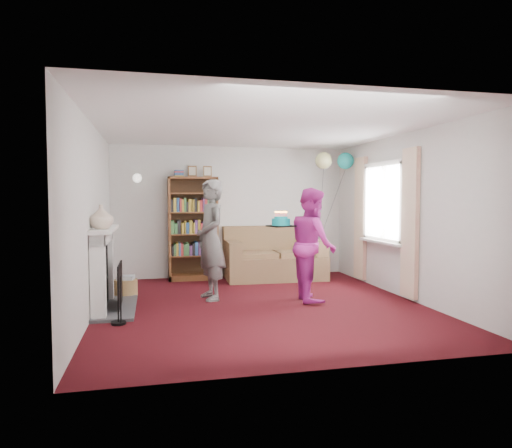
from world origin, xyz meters
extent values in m
plane|color=black|center=(0.00, 0.00, 0.00)|extent=(5.00, 5.00, 0.00)
cube|color=silver|center=(0.00, 2.51, 1.25)|extent=(4.50, 0.02, 2.50)
cube|color=silver|center=(-2.26, 0.00, 1.25)|extent=(0.02, 5.00, 2.50)
cube|color=silver|center=(2.26, 0.00, 1.25)|extent=(0.02, 5.00, 2.50)
cube|color=white|center=(0.00, 0.00, 2.50)|extent=(4.50, 5.00, 0.01)
cube|color=#3F3F42|center=(-2.00, 0.20, 0.02)|extent=(0.55, 1.40, 0.04)
cube|color=white|center=(-2.15, -0.35, 0.53)|extent=(0.18, 0.14, 1.06)
cube|color=white|center=(-2.15, 0.75, 0.53)|extent=(0.18, 0.14, 1.06)
cube|color=white|center=(-2.15, 0.20, 1.00)|extent=(0.18, 1.24, 0.16)
cube|color=white|center=(-2.12, 0.20, 1.10)|extent=(0.28, 1.35, 0.05)
cube|color=black|center=(-2.17, 0.20, 0.48)|extent=(0.10, 0.80, 0.86)
cube|color=black|center=(-1.93, 0.20, 0.33)|extent=(0.02, 0.70, 0.60)
cylinder|color=black|center=(-1.90, -0.58, 0.32)|extent=(0.18, 0.18, 0.64)
cylinder|color=black|center=(-1.87, 1.00, 0.13)|extent=(0.26, 0.26, 0.26)
cube|color=white|center=(2.21, 0.60, 2.08)|extent=(0.08, 1.30, 0.08)
cube|color=white|center=(2.21, 0.60, 0.82)|extent=(0.08, 1.30, 0.08)
cube|color=white|center=(2.24, 0.60, 1.45)|extent=(0.01, 1.15, 1.20)
cube|color=white|center=(2.18, 0.60, 0.79)|extent=(0.14, 1.32, 0.04)
cube|color=beige|center=(2.20, -0.22, 1.15)|extent=(0.07, 0.38, 2.20)
cube|color=beige|center=(2.20, 1.42, 1.15)|extent=(0.07, 0.38, 2.20)
cylinder|color=gold|center=(-1.75, 2.45, 1.90)|extent=(0.04, 0.12, 0.04)
sphere|color=white|center=(-1.75, 2.36, 1.88)|extent=(0.16, 0.16, 0.16)
cube|color=#472B14|center=(-0.76, 2.46, 0.95)|extent=(0.90, 0.04, 1.90)
cube|color=brown|center=(-1.19, 2.27, 0.95)|extent=(0.04, 0.42, 1.90)
cube|color=brown|center=(-0.32, 2.27, 0.95)|extent=(0.04, 0.42, 1.90)
cube|color=brown|center=(-0.76, 2.27, 1.88)|extent=(0.90, 0.42, 0.04)
cube|color=brown|center=(-0.76, 2.27, 0.05)|extent=(0.90, 0.42, 0.10)
cube|color=brown|center=(-0.76, 2.27, 0.45)|extent=(0.82, 0.38, 0.03)
cube|color=brown|center=(-0.76, 2.27, 0.85)|extent=(0.82, 0.38, 0.02)
cube|color=brown|center=(-0.76, 2.27, 1.25)|extent=(0.82, 0.38, 0.02)
cube|color=brown|center=(-0.76, 2.27, 1.60)|extent=(0.82, 0.38, 0.02)
cube|color=maroon|center=(-1.01, 2.25, 1.96)|extent=(0.16, 0.22, 0.12)
cube|color=brown|center=(-0.76, 2.32, 2.01)|extent=(0.16, 0.02, 0.20)
cube|color=brown|center=(-0.47, 2.32, 2.01)|extent=(0.16, 0.02, 0.20)
cube|color=brown|center=(0.75, 2.00, 0.22)|extent=(1.84, 0.97, 0.43)
cube|color=brown|center=(0.75, 2.37, 0.60)|extent=(1.84, 0.24, 0.76)
cube|color=brown|center=(-0.05, 2.00, 0.43)|extent=(0.24, 0.92, 0.60)
cube|color=brown|center=(1.55, 2.00, 0.43)|extent=(0.24, 0.92, 0.60)
cube|color=brown|center=(0.34, 1.92, 0.47)|extent=(0.78, 0.67, 0.12)
cube|color=brown|center=(1.16, 1.92, 0.47)|extent=(0.78, 0.67, 0.12)
cylinder|color=#A77C4E|center=(-1.90, 1.01, 0.13)|extent=(0.35, 0.35, 0.26)
cube|color=beige|center=(-1.90, 1.01, 0.29)|extent=(0.25, 0.19, 0.06)
imported|color=black|center=(-0.64, 0.54, 0.90)|extent=(0.56, 0.73, 1.80)
imported|color=#B02387|center=(0.83, 0.15, 0.84)|extent=(0.71, 0.87, 1.67)
cube|color=black|center=(0.35, 0.20, 1.11)|extent=(0.33, 0.33, 0.02)
cylinder|color=#0C8F96|center=(0.35, 0.20, 1.17)|extent=(0.27, 0.27, 0.10)
cylinder|color=#0C8F96|center=(0.35, 0.20, 1.23)|extent=(0.20, 0.20, 0.04)
cylinder|color=pink|center=(0.43, 0.20, 1.26)|extent=(0.01, 0.01, 0.09)
sphere|color=orange|center=(0.43, 0.20, 1.31)|extent=(0.02, 0.02, 0.02)
cylinder|color=pink|center=(0.43, 0.23, 1.26)|extent=(0.01, 0.01, 0.09)
sphere|color=orange|center=(0.43, 0.23, 1.31)|extent=(0.02, 0.02, 0.02)
cylinder|color=pink|center=(0.42, 0.25, 1.26)|extent=(0.01, 0.01, 0.09)
sphere|color=orange|center=(0.42, 0.25, 1.31)|extent=(0.02, 0.02, 0.02)
cylinder|color=pink|center=(0.39, 0.27, 1.26)|extent=(0.01, 0.01, 0.09)
sphere|color=orange|center=(0.39, 0.27, 1.31)|extent=(0.02, 0.02, 0.02)
cylinder|color=pink|center=(0.37, 0.28, 1.26)|extent=(0.01, 0.01, 0.09)
sphere|color=orange|center=(0.37, 0.28, 1.31)|extent=(0.02, 0.02, 0.02)
cylinder|color=pink|center=(0.34, 0.28, 1.26)|extent=(0.01, 0.01, 0.09)
sphere|color=orange|center=(0.34, 0.28, 1.31)|extent=(0.02, 0.02, 0.02)
cylinder|color=pink|center=(0.31, 0.27, 1.26)|extent=(0.01, 0.01, 0.09)
sphere|color=orange|center=(0.31, 0.27, 1.31)|extent=(0.02, 0.02, 0.02)
cylinder|color=pink|center=(0.29, 0.25, 1.26)|extent=(0.01, 0.01, 0.09)
sphere|color=orange|center=(0.29, 0.25, 1.31)|extent=(0.02, 0.02, 0.02)
cylinder|color=pink|center=(0.28, 0.23, 1.26)|extent=(0.01, 0.01, 0.09)
sphere|color=orange|center=(0.28, 0.23, 1.31)|extent=(0.02, 0.02, 0.02)
cylinder|color=pink|center=(0.27, 0.20, 1.26)|extent=(0.01, 0.01, 0.09)
sphere|color=orange|center=(0.27, 0.20, 1.31)|extent=(0.02, 0.02, 0.02)
cylinder|color=pink|center=(0.28, 0.17, 1.26)|extent=(0.01, 0.01, 0.09)
sphere|color=orange|center=(0.28, 0.17, 1.31)|extent=(0.02, 0.02, 0.02)
cylinder|color=pink|center=(0.29, 0.15, 1.26)|extent=(0.01, 0.01, 0.09)
sphere|color=orange|center=(0.29, 0.15, 1.31)|extent=(0.02, 0.02, 0.02)
cylinder|color=pink|center=(0.31, 0.13, 1.26)|extent=(0.01, 0.01, 0.09)
sphere|color=orange|center=(0.31, 0.13, 1.31)|extent=(0.02, 0.02, 0.02)
cylinder|color=pink|center=(0.34, 0.12, 1.26)|extent=(0.01, 0.01, 0.09)
sphere|color=orange|center=(0.34, 0.12, 1.31)|extent=(0.02, 0.02, 0.02)
cylinder|color=pink|center=(0.37, 0.12, 1.26)|extent=(0.01, 0.01, 0.09)
sphere|color=orange|center=(0.37, 0.12, 1.31)|extent=(0.02, 0.02, 0.02)
cylinder|color=pink|center=(0.39, 0.13, 1.26)|extent=(0.01, 0.01, 0.09)
sphere|color=orange|center=(0.39, 0.13, 1.31)|extent=(0.02, 0.02, 0.02)
cylinder|color=pink|center=(0.42, 0.15, 1.26)|extent=(0.01, 0.01, 0.09)
sphere|color=orange|center=(0.42, 0.15, 1.31)|extent=(0.02, 0.02, 0.02)
cylinder|color=pink|center=(0.43, 0.17, 1.26)|extent=(0.01, 0.01, 0.09)
sphere|color=orange|center=(0.43, 0.17, 1.31)|extent=(0.02, 0.02, 0.02)
sphere|color=#3F3F3F|center=(1.55, 1.80, 0.70)|extent=(0.02, 0.02, 0.02)
sphere|color=teal|center=(2.09, 1.87, 2.22)|extent=(0.31, 0.31, 0.31)
sphere|color=#D9D985|center=(1.65, 1.87, 2.22)|extent=(0.31, 0.31, 0.31)
imported|color=beige|center=(-2.12, -0.15, 1.28)|extent=(0.35, 0.35, 0.31)
camera|label=1|loc=(-1.48, -6.22, 1.52)|focal=32.00mm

